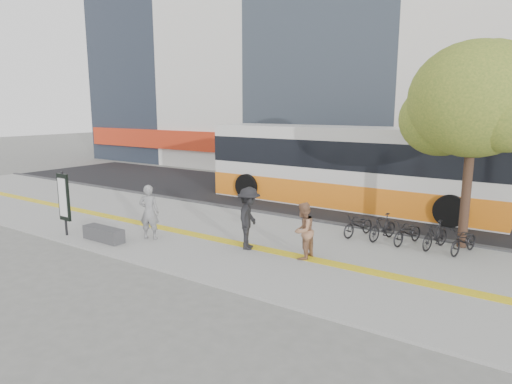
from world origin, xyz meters
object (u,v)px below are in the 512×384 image
Objects in this scene: signboard at (64,198)px; seated_woman at (149,212)px; pedestrian_tan at (303,231)px; bus at (349,169)px; street_tree at (474,103)px; pedestrian_dark at (249,218)px; bench at (104,234)px.

signboard reaches higher than seated_woman.
signboard is at bearing -73.19° from pedestrian_tan.
bus reaches higher than signboard.
street_tree is 7.56m from pedestrian_dark.
bus is at bearing -167.30° from pedestrian_tan.
pedestrian_dark reaches higher than pedestrian_tan.
seated_woman is 1.11× the size of pedestrian_tan.
street_tree is 3.27× the size of pedestrian_dark.
street_tree reaches higher than bus.
bench is 4.88m from pedestrian_dark.
bench is at bearing -71.55° from pedestrian_tan.
pedestrian_tan is 1.81m from pedestrian_dark.
pedestrian_dark is at bearing 172.40° from seated_woman.
bench is 1.63m from seated_woman.
bench is 10.74m from bus.
bench is 1.94m from signboard.
pedestrian_dark is (-1.80, -0.14, 0.14)m from pedestrian_tan.
seated_woman is (1.09, 1.00, 0.69)m from bench.
seated_woman is 5.23m from pedestrian_tan.
seated_woman is 0.95× the size of pedestrian_dark.
bench is at bearing 10.81° from signboard.
signboard is 1.34× the size of pedestrian_tan.
signboard is at bearing -120.97° from bus.
bench is 0.83× the size of pedestrian_dark.
bus is (-5.37, 3.68, -2.82)m from street_tree.
bench is at bearing -114.43° from bus.
seated_woman is at bearing -110.86° from bus.
signboard is 0.17× the size of bus.
signboard reaches higher than pedestrian_dark.
street_tree reaches higher than signboard.
signboard is 13.40m from street_tree.
seated_woman is at bearing 25.96° from signboard.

